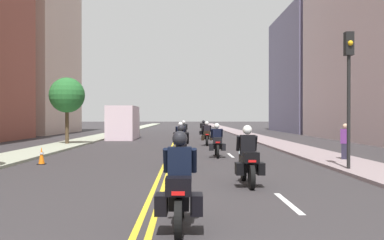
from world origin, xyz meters
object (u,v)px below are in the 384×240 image
motorcycle_5 (207,136)px  traffic_cone_0 (42,156)px  motorcycle_3 (217,143)px  street_tree_0 (67,95)px  motorcycle_0 (180,190)px  motorcycle_2 (181,151)px  motorcycle_6 (184,133)px  parked_truck (124,124)px  pedestrian_0 (345,142)px  motorcycle_1 (248,161)px  motorcycle_7 (204,131)px  traffic_light_near (349,76)px  motorcycle_4 (181,138)px

motorcycle_5 → traffic_cone_0: (-7.17, -11.76, -0.30)m
motorcycle_3 → street_tree_0: 13.01m
motorcycle_0 → motorcycle_2: size_ratio=0.97×
motorcycle_3 → motorcycle_6: size_ratio=1.00×
motorcycle_6 → parked_truck: (-5.14, 4.05, 0.62)m
pedestrian_0 → street_tree_0: size_ratio=0.36×
street_tree_0 → parked_truck: street_tree_0 is taller
motorcycle_6 → motorcycle_3: bearing=-83.7°
motorcycle_5 → traffic_cone_0: 13.78m
motorcycle_1 → motorcycle_5: size_ratio=1.09×
motorcycle_5 → motorcycle_7: 9.17m
motorcycle_0 → street_tree_0: bearing=110.5°
motorcycle_7 → street_tree_0: bearing=-137.1°
motorcycle_0 → motorcycle_3: 13.44m
motorcycle_2 → motorcycle_7: motorcycle_7 is taller
motorcycle_3 → parked_truck: parked_truck is taller
motorcycle_5 → parked_truck: size_ratio=0.33×
motorcycle_6 → motorcycle_2: bearing=-90.8°
street_tree_0 → pedestrian_0: bearing=-37.3°
motorcycle_2 → pedestrian_0: pedestrian_0 is taller
pedestrian_0 → parked_truck: 22.94m
traffic_light_near → motorcycle_4: bearing=119.3°
motorcycle_2 → pedestrian_0: 7.23m
motorcycle_6 → traffic_cone_0: bearing=-109.6°
motorcycle_1 → motorcycle_4: bearing=98.7°
motorcycle_2 → motorcycle_7: (1.79, 22.50, -0.00)m
motorcycle_4 → motorcycle_5: bearing=64.1°
motorcycle_1 → traffic_light_near: (3.88, 2.90, 2.63)m
pedestrian_0 → street_tree_0: (-14.53, 11.06, 2.49)m
motorcycle_4 → motorcycle_6: (0.17, 8.43, 0.01)m
traffic_cone_0 → street_tree_0: size_ratio=0.16×
motorcycle_2 → motorcycle_4: bearing=90.2°
motorcycle_3 → motorcycle_5: motorcycle_5 is taller
parked_truck → motorcycle_1: bearing=-75.0°
motorcycle_0 → parked_truck: size_ratio=0.32×
motorcycle_1 → motorcycle_2: motorcycle_1 is taller
motorcycle_4 → pedestrian_0: pedestrian_0 is taller
motorcycle_3 → motorcycle_4: (-1.76, 4.71, -0.01)m
motorcycle_1 → motorcycle_3: size_ratio=1.03×
pedestrian_0 → motorcycle_1: bearing=79.1°
motorcycle_3 → traffic_light_near: (4.09, -5.73, 2.64)m
motorcycle_4 → pedestrian_0: 9.95m
motorcycle_1 → traffic_cone_0: bearing=143.7°
motorcycle_5 → motorcycle_2: bearing=-95.2°
motorcycle_1 → traffic_cone_0: 9.25m
motorcycle_5 → motorcycle_6: motorcycle_6 is taller
motorcycle_6 → pedestrian_0: size_ratio=1.39×
motorcycle_6 → parked_truck: size_ratio=0.35×
parked_truck → motorcycle_4: bearing=-68.3°
traffic_cone_0 → pedestrian_0: pedestrian_0 is taller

